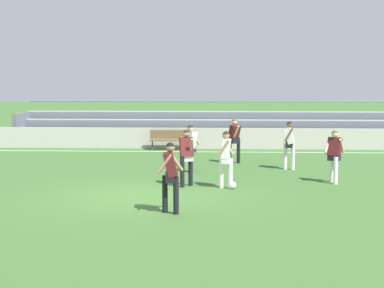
% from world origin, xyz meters
% --- Properties ---
extents(ground_plane, '(160.00, 160.00, 0.00)m').
position_xyz_m(ground_plane, '(0.00, 0.00, 0.00)').
color(ground_plane, '#3D662D').
extents(field_line_sideline, '(44.00, 0.12, 0.01)m').
position_xyz_m(field_line_sideline, '(0.00, 10.06, 0.00)').
color(field_line_sideline, white).
rests_on(field_line_sideline, ground).
extents(sideline_wall, '(48.00, 0.16, 0.96)m').
position_xyz_m(sideline_wall, '(0.00, 11.33, 0.48)').
color(sideline_wall, '#BCB7AD').
rests_on(sideline_wall, ground).
extents(bleacher_stand, '(22.25, 2.79, 2.12)m').
position_xyz_m(bleacher_stand, '(3.02, 13.55, 0.88)').
color(bleacher_stand, '#B2B2B7').
rests_on(bleacher_stand, ground).
extents(bench_near_bin, '(1.80, 0.40, 0.90)m').
position_xyz_m(bench_near_bin, '(-0.21, 10.73, 0.55)').
color(bench_near_bin, brown).
rests_on(bench_near_bin, ground).
extents(player_dark_wide_left, '(0.45, 0.66, 1.68)m').
position_xyz_m(player_dark_wide_left, '(1.14, 1.57, 1.00)').
color(player_dark_wide_left, black).
rests_on(player_dark_wide_left, ground).
extents(player_white_overlapping, '(0.48, 0.49, 1.66)m').
position_xyz_m(player_white_overlapping, '(2.30, 1.34, 0.99)').
color(player_white_overlapping, white).
rests_on(player_white_overlapping, ground).
extents(player_dark_trailing_run, '(0.68, 0.49, 1.62)m').
position_xyz_m(player_dark_trailing_run, '(5.58, 2.38, 0.96)').
color(player_dark_trailing_run, white).
rests_on(player_dark_trailing_run, ground).
extents(player_white_deep_cover, '(0.67, 0.49, 1.62)m').
position_xyz_m(player_white_deep_cover, '(1.11, 4.30, 0.96)').
color(player_white_deep_cover, black).
rests_on(player_white_deep_cover, ground).
extents(player_white_on_ball, '(0.43, 0.52, 1.70)m').
position_xyz_m(player_white_on_ball, '(4.54, 5.06, 1.02)').
color(player_white_on_ball, white).
rests_on(player_white_on_ball, ground).
extents(player_dark_wide_right, '(0.53, 0.72, 1.69)m').
position_xyz_m(player_dark_wide_right, '(2.65, 6.48, 1.01)').
color(player_dark_wide_right, black).
rests_on(player_dark_wide_right, ground).
extents(player_dark_pressing_high, '(0.59, 0.45, 1.67)m').
position_xyz_m(player_dark_pressing_high, '(0.99, -1.89, 0.99)').
color(player_dark_pressing_high, black).
rests_on(player_dark_pressing_high, ground).
extents(soccer_ball, '(0.22, 0.22, 0.22)m').
position_xyz_m(soccer_ball, '(2.48, 1.24, 0.11)').
color(soccer_ball, white).
rests_on(soccer_ball, ground).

